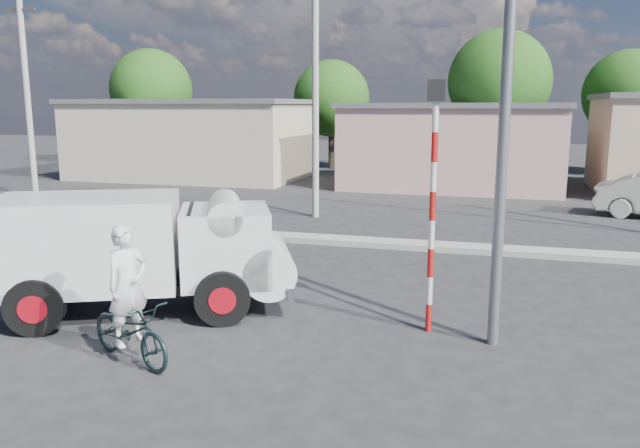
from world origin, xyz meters
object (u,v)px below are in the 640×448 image
(cyclist, at_px, (129,304))
(truck, at_px, (146,248))
(traffic_pole, at_px, (433,186))
(streetlight, at_px, (498,38))
(bicycle, at_px, (130,331))

(cyclist, bearing_deg, truck, 49.67)
(cyclist, height_order, traffic_pole, traffic_pole)
(truck, relative_size, streetlight, 0.65)
(truck, distance_m, streetlight, 7.28)
(truck, xyz_separation_m, traffic_pole, (5.33, 0.45, 1.33))
(bicycle, height_order, cyclist, cyclist)
(bicycle, bearing_deg, cyclist, 0.00)
(truck, relative_size, bicycle, 3.03)
(bicycle, relative_size, traffic_pole, 0.44)
(bicycle, distance_m, streetlight, 7.27)
(traffic_pole, bearing_deg, bicycle, -148.58)
(bicycle, height_order, streetlight, streetlight)
(truck, xyz_separation_m, bicycle, (1.02, -2.18, -0.76))
(bicycle, xyz_separation_m, cyclist, (0.00, 0.00, 0.43))
(bicycle, relative_size, cyclist, 1.02)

